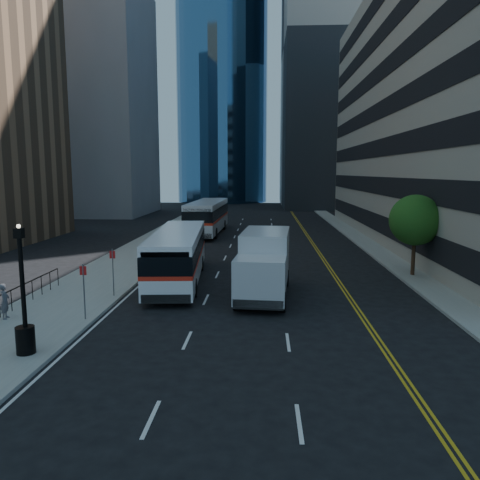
% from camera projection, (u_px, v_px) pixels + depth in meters
% --- Properties ---
extents(ground, '(160.00, 160.00, 0.00)m').
position_uv_depth(ground, '(273.00, 312.00, 22.38)').
color(ground, black).
rests_on(ground, ground).
extents(sidewalk_west, '(5.00, 90.00, 0.15)m').
position_uv_depth(sidewalk_west, '(166.00, 237.00, 47.61)').
color(sidewalk_west, gray).
rests_on(sidewalk_west, ground).
extents(sidewalk_east, '(2.00, 90.00, 0.15)m').
position_uv_depth(sidewalk_east, '(359.00, 238.00, 46.61)').
color(sidewalk_east, gray).
rests_on(sidewalk_east, ground).
extents(office_tower_north, '(30.00, 28.00, 60.00)m').
position_uv_depth(office_tower_north, '(363.00, 47.00, 88.28)').
color(office_tower_north, gray).
rests_on(office_tower_north, ground).
extents(glass_tower, '(20.00, 20.00, 80.00)m').
position_uv_depth(glass_tower, '(222.00, 16.00, 101.12)').
color(glass_tower, '#2D537A').
rests_on(glass_tower, ground).
extents(midrise_west, '(18.00, 18.00, 35.00)m').
position_uv_depth(midrise_west, '(88.00, 102.00, 72.68)').
color(midrise_west, gray).
rests_on(midrise_west, ground).
extents(street_tree, '(3.20, 3.20, 5.10)m').
position_uv_depth(street_tree, '(415.00, 220.00, 29.29)').
color(street_tree, '#332114').
rests_on(street_tree, sidewalk_east).
extents(lamp_post, '(0.28, 0.28, 4.56)m').
position_uv_depth(lamp_post, '(22.00, 284.00, 16.51)').
color(lamp_post, black).
rests_on(lamp_post, sidewalk_west).
extents(bus_front, '(3.59, 12.23, 3.11)m').
position_uv_depth(bus_front, '(178.00, 254.00, 28.35)').
color(bus_front, white).
rests_on(bus_front, ground).
extents(bus_rear, '(3.32, 13.67, 3.51)m').
position_uv_depth(bus_rear, '(208.00, 216.00, 50.64)').
color(bus_rear, silver).
rests_on(bus_rear, ground).
extents(box_truck, '(3.00, 7.33, 3.43)m').
position_uv_depth(box_truck, '(264.00, 263.00, 24.99)').
color(box_truck, silver).
rests_on(box_truck, ground).
extents(trash_can, '(0.85, 0.85, 1.00)m').
position_uv_depth(trash_can, '(25.00, 340.00, 16.81)').
color(trash_can, black).
rests_on(trash_can, sidewalk_west).
extents(pedestrian, '(0.51, 0.65, 1.59)m').
position_uv_depth(pedestrian, '(5.00, 301.00, 20.77)').
color(pedestrian, '#504F56').
rests_on(pedestrian, sidewalk_west).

